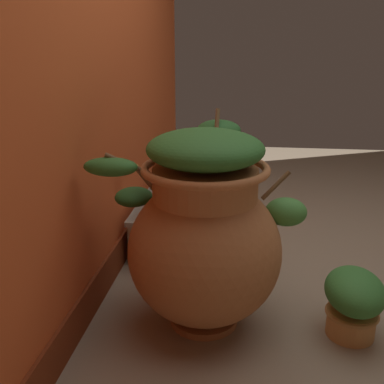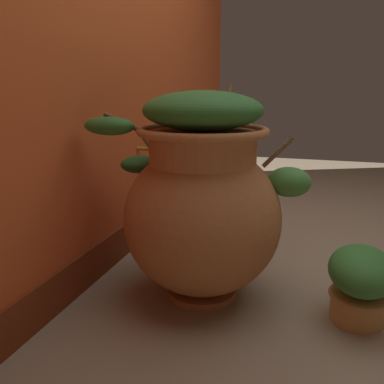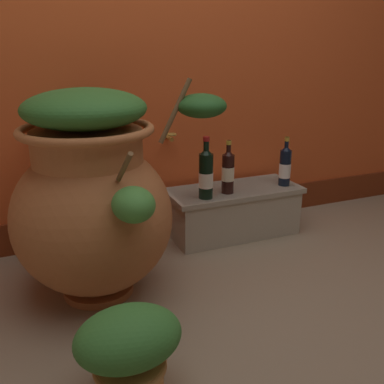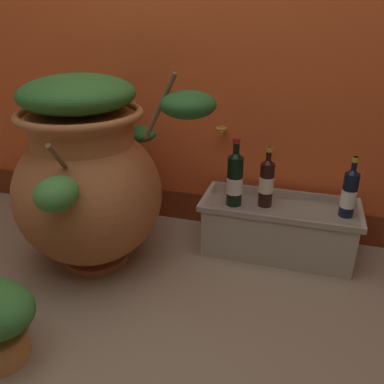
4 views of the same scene
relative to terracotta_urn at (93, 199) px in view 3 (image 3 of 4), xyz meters
The scene contains 8 objects.
ground_plane 0.86m from the terracotta_urn, 47.72° to the right, with size 7.00×7.00×0.00m, color gray.
back_wall 1.16m from the terracotta_urn, 53.58° to the left, with size 4.40×0.33×2.60m.
terracotta_urn is the anchor object (origin of this frame).
stone_ledge 1.00m from the terracotta_urn, 21.36° to the left, with size 0.81×0.34×0.29m.
wine_bottle_left 1.24m from the terracotta_urn, 13.54° to the left, with size 0.07×0.07×0.30m.
wine_bottle_middle 0.87m from the terracotta_urn, 19.62° to the left, with size 0.07×0.07×0.31m.
wine_bottle_right 0.71m from the terracotta_urn, 21.30° to the left, with size 0.08×0.08×0.35m.
potted_shrub 0.74m from the terracotta_urn, 92.62° to the right, with size 0.35×0.26×0.32m.
Camera 3 is at (-0.77, -1.28, 1.11)m, focal length 40.27 mm.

